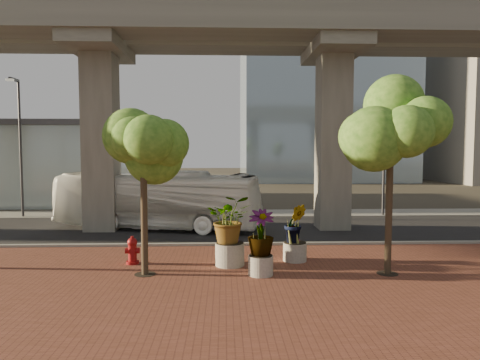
{
  "coord_description": "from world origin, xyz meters",
  "views": [
    {
      "loc": [
        0.31,
        -20.22,
        4.16
      ],
      "look_at": [
        1.07,
        0.5,
        2.71
      ],
      "focal_mm": 32.0,
      "sensor_mm": 36.0,
      "label": 1
    }
  ],
  "objects": [
    {
      "name": "ground",
      "position": [
        0.0,
        0.0,
        0.0
      ],
      "size": [
        160.0,
        160.0,
        0.0
      ],
      "primitive_type": "plane",
      "color": "#343026",
      "rests_on": "ground"
    },
    {
      "name": "brick_plaza",
      "position": [
        0.0,
        -8.0,
        0.03
      ],
      "size": [
        70.0,
        13.0,
        0.06
      ],
      "primitive_type": "cube",
      "color": "brown",
      "rests_on": "ground"
    },
    {
      "name": "asphalt_road",
      "position": [
        0.0,
        2.0,
        0.02
      ],
      "size": [
        90.0,
        8.0,
        0.04
      ],
      "primitive_type": "cube",
      "color": "black",
      "rests_on": "ground"
    },
    {
      "name": "curb_strip",
      "position": [
        0.0,
        -2.0,
        0.08
      ],
      "size": [
        70.0,
        0.25,
        0.16
      ],
      "primitive_type": "cube",
      "color": "gray",
      "rests_on": "ground"
    },
    {
      "name": "far_sidewalk",
      "position": [
        0.0,
        7.5,
        0.03
      ],
      "size": [
        90.0,
        3.0,
        0.06
      ],
      "primitive_type": "cube",
      "color": "gray",
      "rests_on": "ground"
    },
    {
      "name": "transit_viaduct",
      "position": [
        0.0,
        2.0,
        7.29
      ],
      "size": [
        72.0,
        5.6,
        12.4
      ],
      "color": "gray",
      "rests_on": "ground"
    },
    {
      "name": "transit_bus",
      "position": [
        -3.21,
        2.19,
        1.51
      ],
      "size": [
        11.15,
        5.22,
        3.03
      ],
      "primitive_type": "imported",
      "rotation": [
        0.0,
        0.0,
        1.31
      ],
      "color": "white",
      "rests_on": "ground"
    },
    {
      "name": "fire_hydrant",
      "position": [
        -3.01,
        -4.9,
        0.54
      ],
      "size": [
        0.5,
        0.45,
        1.01
      ],
      "color": "maroon",
      "rests_on": "ground"
    },
    {
      "name": "planter_front",
      "position": [
        0.5,
        -5.23,
        1.59
      ],
      "size": [
        2.3,
        2.3,
        2.53
      ],
      "color": "#A19A91",
      "rests_on": "ground"
    },
    {
      "name": "planter_right",
      "position": [
        1.5,
        -6.44,
        1.37
      ],
      "size": [
        2.02,
        2.02,
        2.16
      ],
      "color": "#A8A198",
      "rests_on": "ground"
    },
    {
      "name": "planter_left",
      "position": [
        2.92,
        -4.69,
        1.35
      ],
      "size": [
        1.93,
        1.93,
        2.13
      ],
      "color": "gray",
      "rests_on": "ground"
    },
    {
      "name": "street_tree_near_west",
      "position": [
        -2.32,
        -6.25,
        4.42
      ],
      "size": [
        3.04,
        3.04,
        5.77
      ],
      "color": "#483B29",
      "rests_on": "ground"
    },
    {
      "name": "street_tree_near_east",
      "position": [
        5.72,
        -6.47,
        5.12
      ],
      "size": [
        3.76,
        3.76,
        6.8
      ],
      "color": "#483B29",
      "rests_on": "ground"
    },
    {
      "name": "streetlamp_west",
      "position": [
        -12.19,
        6.42,
        4.9
      ],
      "size": [
        0.42,
        1.22,
        8.39
      ],
      "color": "#323137",
      "rests_on": "ground"
    },
    {
      "name": "streetlamp_east",
      "position": [
        10.36,
        6.22,
        4.85
      ],
      "size": [
        0.41,
        1.2,
        8.31
      ],
      "color": "#2C2B30",
      "rests_on": "ground"
    }
  ]
}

